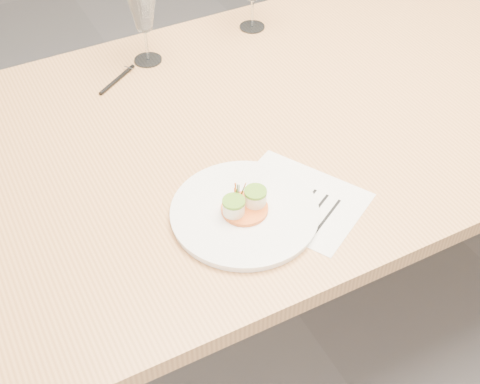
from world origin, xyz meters
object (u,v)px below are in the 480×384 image
dinner_plate (245,211)px  wine_glass_1 (143,10)px  ballpoint_pen (117,79)px  dining_table (297,129)px  recipe_sheet (297,200)px

dinner_plate → wine_glass_1: (0.04, 0.62, 0.14)m
wine_glass_1 → ballpoint_pen: bearing=-153.9°
dining_table → ballpoint_pen: ballpoint_pen is taller
recipe_sheet → ballpoint_pen: 0.61m
dinner_plate → wine_glass_1: bearing=86.3°
dining_table → dinner_plate: (-0.29, -0.26, 0.08)m
dinner_plate → recipe_sheet: bearing=-5.6°
dining_table → dinner_plate: dinner_plate is taller
recipe_sheet → ballpoint_pen: bearing=77.7°
dining_table → wine_glass_1: wine_glass_1 is taller
dining_table → wine_glass_1: bearing=124.4°
dinner_plate → ballpoint_pen: bearing=96.4°
dinner_plate → ballpoint_pen: size_ratio=2.46×
dining_table → dinner_plate: size_ratio=7.91×
ballpoint_pen → dining_table: bearing=-75.2°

